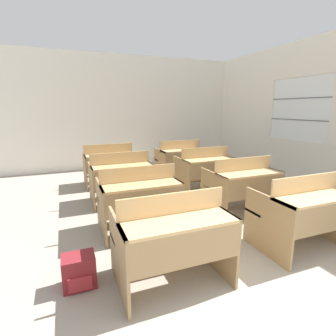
# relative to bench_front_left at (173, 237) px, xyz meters

# --- Properties ---
(wall_back) EXTENTS (6.65, 0.06, 3.15)m
(wall_back) POSITION_rel_bench_front_left_xyz_m (0.76, 5.43, 1.09)
(wall_back) COLOR white
(wall_back) RESTS_ON ground_plane
(wall_right_with_window) EXTENTS (0.06, 6.98, 3.15)m
(wall_right_with_window) POSITION_rel_bench_front_left_xyz_m (4.05, 1.87, 1.09)
(wall_right_with_window) COLOR white
(wall_right_with_window) RESTS_ON ground_plane
(bench_front_left) EXTENTS (1.07, 0.78, 0.93)m
(bench_front_left) POSITION_rel_bench_front_left_xyz_m (0.00, 0.00, 0.00)
(bench_front_left) COLOR #98794F
(bench_front_left) RESTS_ON ground_plane
(bench_front_right) EXTENTS (1.07, 0.78, 0.93)m
(bench_front_right) POSITION_rel_bench_front_left_xyz_m (1.74, 0.02, 0.00)
(bench_front_right) COLOR #9A7B51
(bench_front_right) RESTS_ON ground_plane
(bench_second_left) EXTENTS (1.07, 0.78, 0.93)m
(bench_second_left) POSITION_rel_bench_front_left_xyz_m (0.01, 1.24, 0.00)
(bench_second_left) COLOR olive
(bench_second_left) RESTS_ON ground_plane
(bench_second_right) EXTENTS (1.07, 0.78, 0.93)m
(bench_second_right) POSITION_rel_bench_front_left_xyz_m (1.75, 1.23, 0.00)
(bench_second_right) COLOR #987A50
(bench_second_right) RESTS_ON ground_plane
(bench_third_left) EXTENTS (1.07, 0.78, 0.93)m
(bench_third_left) POSITION_rel_bench_front_left_xyz_m (0.01, 2.47, 0.00)
(bench_third_left) COLOR #93744A
(bench_third_left) RESTS_ON ground_plane
(bench_third_right) EXTENTS (1.07, 0.78, 0.93)m
(bench_third_right) POSITION_rel_bench_front_left_xyz_m (1.74, 2.44, 0.00)
(bench_third_right) COLOR #97784E
(bench_third_right) RESTS_ON ground_plane
(bench_back_left) EXTENTS (1.07, 0.78, 0.93)m
(bench_back_left) POSITION_rel_bench_front_left_xyz_m (-0.01, 3.69, 0.00)
(bench_back_left) COLOR #93754B
(bench_back_left) RESTS_ON ground_plane
(bench_back_right) EXTENTS (1.07, 0.78, 0.93)m
(bench_back_right) POSITION_rel_bench_front_left_xyz_m (1.74, 3.69, 0.00)
(bench_back_right) COLOR #997B51
(bench_back_right) RESTS_ON ground_plane
(schoolbag) EXTENTS (0.31, 0.26, 0.32)m
(schoolbag) POSITION_rel_bench_front_left_xyz_m (-0.87, 0.27, -0.32)
(schoolbag) COLOR maroon
(schoolbag) RESTS_ON ground_plane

